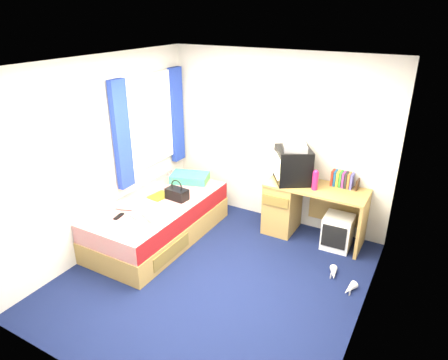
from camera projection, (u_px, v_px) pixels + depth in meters
The scene contains 20 objects.
ground at pixel (214, 277), 4.63m from camera, with size 3.40×3.40×0.00m, color #0C1438.
room_shell at pixel (213, 160), 4.06m from camera, with size 3.40×3.40×3.40m.
bed at pixel (159, 220), 5.34m from camera, with size 1.01×2.00×0.54m.
pillow at pixel (190, 178), 5.82m from camera, with size 0.53×0.34×0.12m, color teal.
desk at pixel (295, 205), 5.42m from camera, with size 1.30×0.55×0.75m.
storage_cube at pixel (337, 232), 5.15m from camera, with size 0.35×0.35×0.44m, color white.
crt_tv at pixel (293, 165), 5.23m from camera, with size 0.61×0.62×0.46m.
vcr at pixel (294, 146), 5.13m from camera, with size 0.41×0.29×0.08m, color #B3B3B5.
book_row at pixel (342, 179), 5.13m from camera, with size 0.27×0.13×0.20m.
picture_frame at pixel (358, 185), 5.05m from camera, with size 0.02×0.12×0.14m, color black.
pink_water_bottle at pixel (315, 181), 5.03m from camera, with size 0.08×0.08×0.24m, color #C31B58.
aerosol_can at pixel (312, 178), 5.20m from camera, with size 0.05×0.05×0.17m, color white.
handbag at pixel (177, 194), 5.27m from camera, with size 0.30×0.19×0.28m.
towel at pixel (158, 213), 4.82m from camera, with size 0.32×0.27×0.11m, color silver.
magazine at pixel (160, 196), 5.38m from camera, with size 0.21×0.28×0.01m, color #D0C917.
water_bottle at pixel (125, 207), 5.01m from camera, with size 0.07×0.07×0.20m, color silver.
colour_swatch_fan at pixel (135, 217), 4.83m from camera, with size 0.22×0.06×0.01m, color yellow.
remote_control at pixel (119, 216), 4.84m from camera, with size 0.05×0.16×0.02m, color black.
window_assembly at pixel (150, 123), 5.49m from camera, with size 0.11×1.42×1.40m.
white_heels at pixel (341, 281), 4.51m from camera, with size 0.38×0.43×0.09m.
Camera 1 is at (1.97, -3.25, 2.88)m, focal length 32.00 mm.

